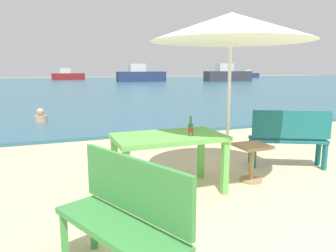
% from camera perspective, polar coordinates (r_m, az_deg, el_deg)
% --- Properties ---
extents(ground_plane, '(120.00, 120.00, 0.00)m').
position_cam_1_polar(ground_plane, '(3.66, 26.48, -16.79)').
color(ground_plane, beige).
extents(sea_water, '(120.00, 50.00, 0.08)m').
position_cam_1_polar(sea_water, '(32.29, -16.45, 7.08)').
color(sea_water, '#2D6075').
rests_on(sea_water, ground_plane).
extents(picnic_table_green, '(1.40, 0.80, 0.76)m').
position_cam_1_polar(picnic_table_green, '(4.10, 0.11, -3.11)').
color(picnic_table_green, '#60B24C').
rests_on(picnic_table_green, ground_plane).
extents(beer_bottle_amber, '(0.07, 0.07, 0.26)m').
position_cam_1_polar(beer_bottle_amber, '(4.01, 4.07, -0.46)').
color(beer_bottle_amber, '#2D662D').
rests_on(beer_bottle_amber, picnic_table_green).
extents(patio_umbrella, '(2.10, 2.10, 2.30)m').
position_cam_1_polar(patio_umbrella, '(4.34, 11.25, 16.94)').
color(patio_umbrella, silver).
rests_on(patio_umbrella, ground_plane).
extents(side_table_wood, '(0.44, 0.44, 0.54)m').
position_cam_1_polar(side_table_wood, '(4.70, 14.78, -5.44)').
color(side_table_wood, '#9E7A51').
rests_on(side_table_wood, ground_plane).
extents(bench_teal_center, '(1.23, 0.86, 0.95)m').
position_cam_1_polar(bench_teal_center, '(5.47, 20.84, -1.55)').
color(bench_teal_center, '#196066').
rests_on(bench_teal_center, ground_plane).
extents(bench_green_right, '(0.82, 1.24, 0.95)m').
position_cam_1_polar(bench_green_right, '(2.47, -7.89, -15.21)').
color(bench_green_right, '#3D8C42').
rests_on(bench_green_right, ground_plane).
extents(swimmer_person, '(0.34, 0.34, 0.41)m').
position_cam_1_polar(swimmer_person, '(9.79, -21.83, 1.54)').
color(swimmer_person, tan).
rests_on(swimmer_person, sea_water).
extents(boat_fishing_trawler, '(5.84, 1.59, 2.12)m').
position_cam_1_polar(boat_fishing_trawler, '(39.53, 10.59, 9.00)').
color(boat_fishing_trawler, '#38383F').
rests_on(boat_fishing_trawler, sea_water).
extents(boat_cargo_ship, '(5.66, 1.54, 2.06)m').
position_cam_1_polar(boat_cargo_ship, '(37.87, -4.91, 9.05)').
color(boat_cargo_ship, navy).
rests_on(boat_cargo_ship, sea_water).
extents(boat_barge, '(4.28, 1.17, 1.56)m').
position_cam_1_polar(boat_barge, '(45.66, -17.50, 8.59)').
color(boat_barge, maroon).
rests_on(boat_barge, sea_water).
extents(boat_ferry, '(3.64, 0.99, 1.33)m').
position_cam_1_polar(boat_ferry, '(55.91, 14.18, 8.89)').
color(boat_ferry, navy).
rests_on(boat_ferry, sea_water).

